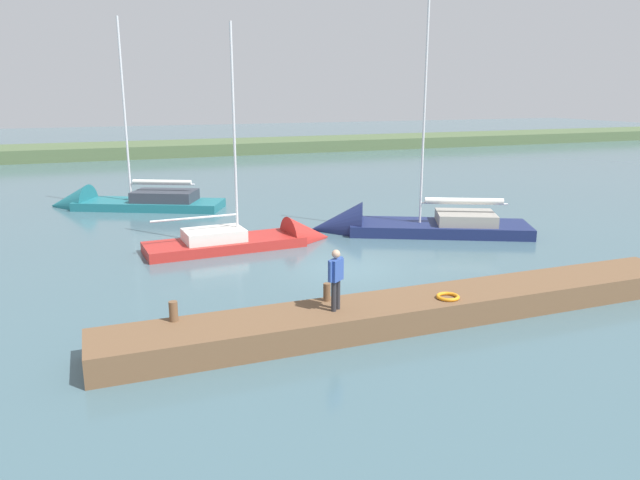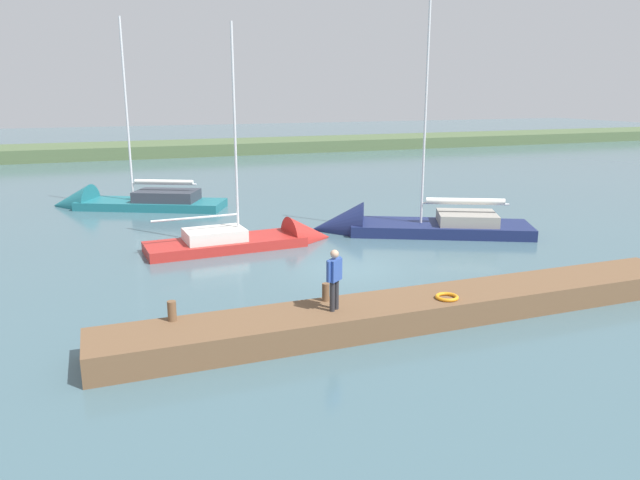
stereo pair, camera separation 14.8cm
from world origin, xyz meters
name	(u,v)px [view 2 (the right image)]	position (x,y,z in m)	size (l,w,h in m)	color
ground_plane	(348,269)	(0.00, 0.00, 0.00)	(200.00, 200.00, 0.00)	#42606B
far_shoreline	(180,154)	(0.00, -44.44, 0.00)	(180.00, 8.00, 2.40)	#4C603D
dock_pier	(423,308)	(0.00, 5.46, 0.36)	(18.24, 1.93, 0.72)	brown
mooring_post_near	(172,311)	(6.93, 4.79, 0.98)	(0.22, 0.22, 0.52)	brown
mooring_post_far	(326,292)	(2.74, 4.79, 0.97)	(0.21, 0.21, 0.50)	brown
life_ring_buoy	(447,297)	(-0.52, 5.85, 0.77)	(0.66, 0.66, 0.10)	orange
sailboat_mid_channel	(121,205)	(7.26, -15.48, 0.18)	(9.90, 6.61, 11.40)	#1E6B75
sailboat_inner_slip	(261,242)	(2.06, -4.55, 0.12)	(8.14, 2.63, 10.06)	#B22823
sailboat_outer_mooring	(397,229)	(-4.45, -4.55, 0.18)	(10.10, 6.73, 11.49)	navy
person_on_dock	(334,276)	(2.79, 5.55, 1.68)	(0.53, 0.44, 1.67)	#28282D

